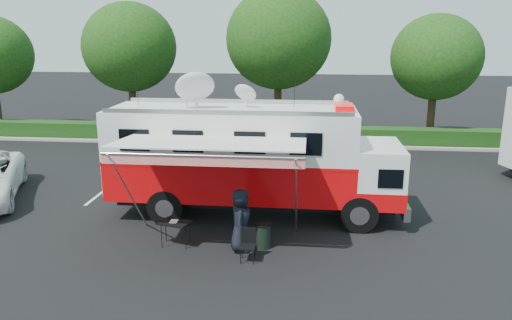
{
  "coord_description": "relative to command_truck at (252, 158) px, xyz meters",
  "views": [
    {
      "loc": [
        1.83,
        -16.83,
        6.44
      ],
      "look_at": [
        0.0,
        0.5,
        1.9
      ],
      "focal_mm": 35.0,
      "sensor_mm": 36.0,
      "label": 1
    }
  ],
  "objects": [
    {
      "name": "person",
      "position": [
        0.01,
        -3.05,
        -2.11
      ],
      "size": [
        0.64,
        0.96,
        1.93
      ],
      "primitive_type": "imported",
      "rotation": [
        0.0,
        0.0,
        1.59
      ],
      "color": "black",
      "rests_on": "ground_plane"
    },
    {
      "name": "trash_bin",
      "position": [
        0.64,
        -2.78,
        -1.71
      ],
      "size": [
        0.53,
        0.53,
        0.79
      ],
      "color": "black",
      "rests_on": "ground_plane"
    },
    {
      "name": "awning",
      "position": [
        -0.92,
        -2.92,
        1.07
      ],
      "size": [
        5.59,
        2.87,
        3.37
      ],
      "color": "silver",
      "rests_on": "ground_plane"
    },
    {
      "name": "folding_chair",
      "position": [
        0.3,
        -3.66,
        -1.54
      ],
      "size": [
        0.45,
        0.47,
        0.95
      ],
      "color": "black",
      "rests_on": "ground_plane"
    },
    {
      "name": "stall_lines",
      "position": [
        -0.41,
        3.0,
        -2.1
      ],
      "size": [
        24.12,
        5.5,
        0.01
      ],
      "color": "silver",
      "rests_on": "ground_plane"
    },
    {
      "name": "command_truck",
      "position": [
        0.0,
        0.0,
        0.0
      ],
      "size": [
        10.25,
        2.82,
        4.92
      ],
      "color": "black",
      "rests_on": "ground_plane"
    },
    {
      "name": "ground_plane",
      "position": [
        0.09,
        0.0,
        -2.11
      ],
      "size": [
        120.0,
        120.0,
        0.0
      ],
      "primitive_type": "plane",
      "color": "black",
      "rests_on": "ground"
    },
    {
      "name": "back_border",
      "position": [
        1.23,
        12.9,
        2.9
      ],
      "size": [
        60.0,
        6.14,
        8.87
      ],
      "color": "#9E998E",
      "rests_on": "ground_plane"
    },
    {
      "name": "folding_table",
      "position": [
        -2.04,
        -2.9,
        -1.38
      ],
      "size": [
        1.06,
        0.88,
        0.77
      ],
      "color": "black",
      "rests_on": "ground_plane"
    }
  ]
}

